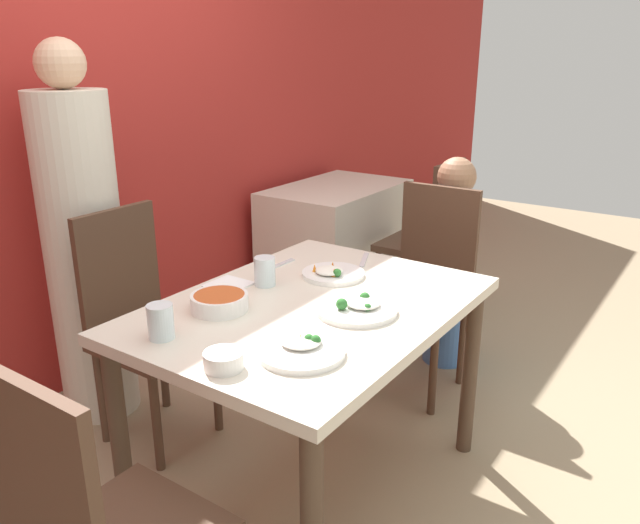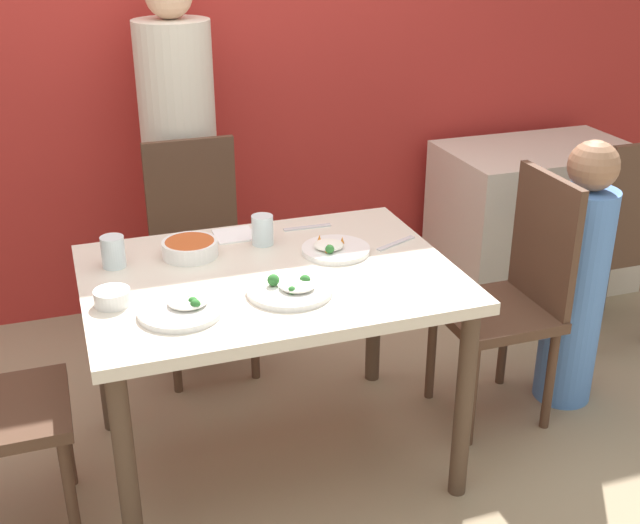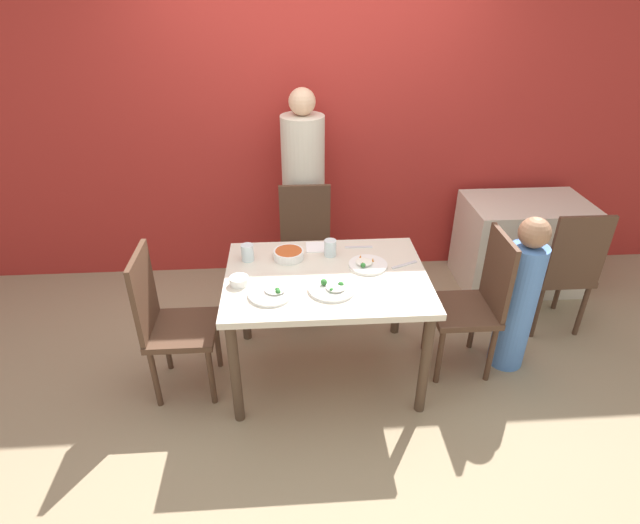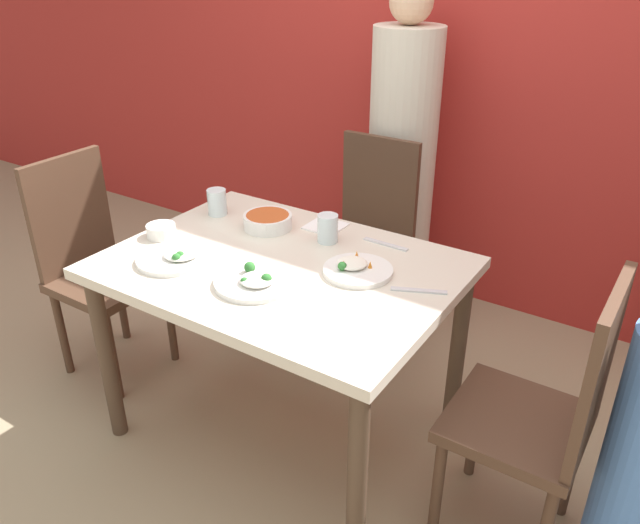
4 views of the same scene
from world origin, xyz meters
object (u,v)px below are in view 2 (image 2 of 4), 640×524
(chair_adult_spot, at_px, (199,250))
(person_adult, at_px, (182,175))
(bowl_curry, at_px, (190,248))
(glass_water_tall, at_px, (263,230))
(chair_child_spot, at_px, (513,293))
(plate_rice_adult, at_px, (291,288))
(person_child, at_px, (577,283))

(chair_adult_spot, height_order, person_adult, person_adult)
(bowl_curry, height_order, glass_water_tall, glass_water_tall)
(bowl_curry, relative_size, glass_water_tall, 1.79)
(bowl_curry, bearing_deg, chair_adult_spot, 77.30)
(chair_child_spot, xyz_separation_m, plate_rice_adult, (-0.92, -0.18, 0.25))
(chair_child_spot, bearing_deg, chair_adult_spot, -126.94)
(person_child, relative_size, plate_rice_adult, 3.98)
(person_child, xyz_separation_m, bowl_curry, (-1.44, 0.21, 0.26))
(person_child, distance_m, bowl_curry, 1.48)
(person_adult, distance_m, glass_water_tall, 0.89)
(bowl_curry, relative_size, plate_rice_adult, 0.70)
(chair_child_spot, height_order, person_child, person_child)
(glass_water_tall, bearing_deg, chair_adult_spot, 103.68)
(bowl_curry, bearing_deg, person_child, -8.16)
(bowl_curry, xyz_separation_m, glass_water_tall, (0.26, 0.02, 0.02))
(chair_child_spot, distance_m, person_child, 0.28)
(chair_child_spot, relative_size, bowl_curry, 5.08)
(chair_child_spot, bearing_deg, plate_rice_adult, -79.21)
(bowl_curry, bearing_deg, plate_rice_adult, -57.64)
(plate_rice_adult, bearing_deg, person_child, 8.32)
(chair_child_spot, distance_m, plate_rice_adult, 0.97)
(chair_adult_spot, relative_size, plate_rice_adult, 3.57)
(bowl_curry, bearing_deg, chair_child_spot, -10.08)
(bowl_curry, bearing_deg, glass_water_tall, 4.86)
(person_child, bearing_deg, plate_rice_adult, -171.68)
(chair_adult_spot, height_order, person_child, person_child)
(bowl_curry, height_order, plate_rice_adult, plate_rice_adult)
(person_adult, xyz_separation_m, plate_rice_adult, (0.11, -1.28, 0.02))
(plate_rice_adult, distance_m, glass_water_tall, 0.41)
(chair_child_spot, relative_size, person_child, 0.90)
(chair_child_spot, bearing_deg, person_adult, -136.92)
(chair_adult_spot, distance_m, chair_child_spot, 1.29)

